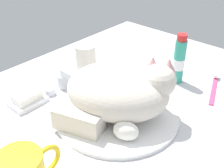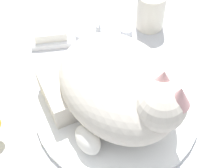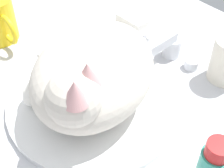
{
  "view_description": "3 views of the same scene",
  "coord_description": "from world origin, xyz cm",
  "px_view_note": "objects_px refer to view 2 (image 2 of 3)",
  "views": [
    {
      "loc": [
        -43.16,
        -36.55,
        43.92
      ],
      "look_at": [
        1.11,
        2.68,
        7.44
      ],
      "focal_mm": 46.2,
      "sensor_mm": 36.0,
      "label": 1
    },
    {
      "loc": [
        -5.79,
        -33.42,
        49.3
      ],
      "look_at": [
        -0.83,
        1.15,
        6.08
      ],
      "focal_mm": 50.85,
      "sensor_mm": 36.0,
      "label": 2
    },
    {
      "loc": [
        32.12,
        -24.76,
        43.6
      ],
      "look_at": [
        1.63,
        2.49,
        4.14
      ],
      "focal_mm": 54.63,
      "sensor_mm": 36.0,
      "label": 3
    }
  ],
  "objects_px": {
    "cat": "(119,88)",
    "rinse_cup": "(151,11)",
    "soap_bar": "(51,32)",
    "faucet": "(105,33)"
  },
  "relations": [
    {
      "from": "cat",
      "to": "rinse_cup",
      "type": "xyz_separation_m",
      "value": [
        0.11,
        0.23,
        -0.03
      ]
    },
    {
      "from": "soap_bar",
      "to": "faucet",
      "type": "bearing_deg",
      "value": -12.27
    },
    {
      "from": "faucet",
      "to": "soap_bar",
      "type": "bearing_deg",
      "value": 167.73
    },
    {
      "from": "faucet",
      "to": "rinse_cup",
      "type": "bearing_deg",
      "value": 20.1
    },
    {
      "from": "cat",
      "to": "rinse_cup",
      "type": "bearing_deg",
      "value": 64.59
    },
    {
      "from": "faucet",
      "to": "cat",
      "type": "distance_m",
      "value": 0.2
    },
    {
      "from": "cat",
      "to": "soap_bar",
      "type": "height_order",
      "value": "cat"
    },
    {
      "from": "rinse_cup",
      "to": "soap_bar",
      "type": "relative_size",
      "value": 1.22
    },
    {
      "from": "cat",
      "to": "rinse_cup",
      "type": "height_order",
      "value": "cat"
    },
    {
      "from": "rinse_cup",
      "to": "faucet",
      "type": "bearing_deg",
      "value": -159.9
    }
  ]
}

